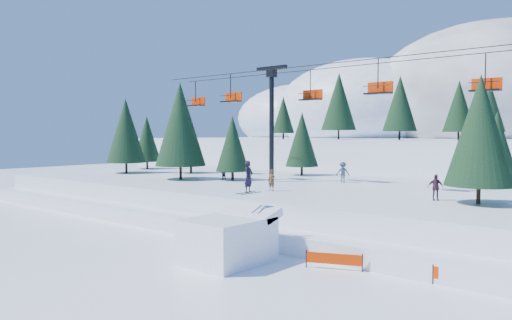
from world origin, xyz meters
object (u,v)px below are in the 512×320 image
Objects in this scene: jump_kicker at (229,238)px; banner_far at (466,277)px; chairlift at (373,101)px; banner_near at (334,259)px.

banner_far is (11.09, 3.19, -0.75)m from jump_kicker.
banner_near is at bearing -70.53° from chairlift.
jump_kicker reaches higher than banner_near.
banner_near is at bearing 24.20° from jump_kicker.
banner_far is (6.06, 0.93, 0.00)m from banner_near.
chairlift is 16.19× the size of banner_far.
banner_near and banner_far have the same top height.
banner_near is 6.13m from banner_far.
jump_kicker is 5.56m from banner_near.
chairlift is (0.13, 16.10, 8.03)m from jump_kicker.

